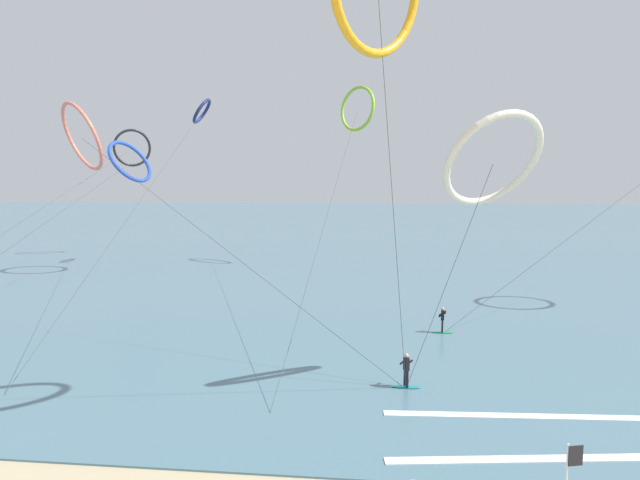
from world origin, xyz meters
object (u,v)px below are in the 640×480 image
Objects in this scene: surfer_teal at (406,373)px; kite_cobalt at (130,162)px; kite_charcoal at (132,148)px; surfer_emerald at (442,322)px; kite_ivory at (493,160)px; kite_coral at (82,137)px; beach_flag at (570,473)px; kite_lime at (357,109)px; kite_navy at (202,111)px.

kite_cobalt is (-27.23, 29.41, 11.00)m from surfer_teal.
surfer_emerald is at bearing 99.79° from kite_charcoal.
kite_cobalt is at bearing -71.43° from kite_ivory.
kite_coral is 0.63× the size of kite_cobalt.
kite_charcoal reaches higher than beach_flag.
beach_flag is (4.11, -10.34, 0.95)m from surfer_teal.
kite_lime is at bearing -53.43° from kite_cobalt.
kite_cobalt is (5.66, -12.84, -2.11)m from kite_charcoal.
kite_charcoal is 1.11× the size of kite_lime.
surfer_emerald is at bearing 37.50° from kite_navy.
surfer_emerald is 0.64× the size of beach_flag.
kite_coral reaches higher than kite_ivory.
kite_navy reaches higher than beach_flag.
kite_charcoal is 3.62× the size of kite_ivory.
kite_coral reaches higher than beach_flag.
kite_cobalt is 51.60m from beach_flag.
beach_flag is at bearing -124.01° from kite_cobalt.
kite_navy is at bearing -82.81° from kite_ivory.
surfer_teal is at bearing 171.05° from surfer_emerald.
kite_ivory is at bearing -115.39° from kite_cobalt.
kite_coral is 33.94m from kite_charcoal.
kite_navy is 15.35× the size of beach_flag.
kite_cobalt is at bearing 20.14° from surfer_teal.
surfer_teal is 0.04× the size of kite_lime.
kite_lime reaches higher than kite_coral.
kite_navy is at bearing 119.01° from beach_flag.
kite_cobalt is at bearing 128.25° from beach_flag.
kite_lime is at bearing 89.49° from kite_navy.
kite_cobalt is 42.52m from kite_ivory.
kite_navy is 25.99m from kite_coral.
kite_navy is at bearing 112.66° from kite_charcoal.
kite_ivory is at bearing -160.69° from kite_coral.
beach_flag is (31.33, -39.75, -10.05)m from kite_cobalt.
beach_flag reaches higher than surfer_emerald.
kite_navy is 0.95× the size of kite_lime.
kite_coral is at bearing -145.92° from kite_cobalt.
kite_lime is 16.25× the size of beach_flag.
kite_lime is 25.39m from kite_cobalt.
surfer_emerald is at bearing 93.64° from beach_flag.
kite_ivory reaches higher than surfer_teal.
kite_navy is 17.67m from kite_lime.
surfer_teal is 55.13m from kite_charcoal.
kite_charcoal is (-11.28, 32.00, 0.99)m from kite_coral.
kite_coral is 19.99m from kite_cobalt.
surfer_emerald is at bearing -112.43° from kite_ivory.
kite_coral reaches higher than kite_cobalt.
kite_ivory is (0.97, -9.41, 10.13)m from surfer_emerald.
kite_ivory is at bearing 93.28° from kite_charcoal.
beach_flag is at bearing 23.50° from kite_navy.
beach_flag is (0.31, -10.68, -9.18)m from kite_ivory.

